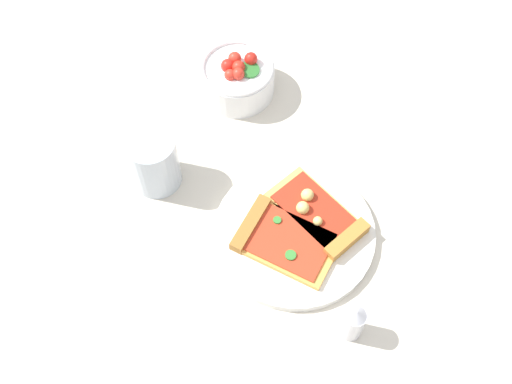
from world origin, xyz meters
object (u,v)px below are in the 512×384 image
at_px(plate, 294,233).
at_px(salad_bowl, 237,77).
at_px(pizza_slice_far, 320,216).
at_px(soda_glass, 154,162).
at_px(pepper_shaker, 353,322).
at_px(pizza_slice_near, 281,238).

distance_m(plate, salad_bowl, 0.30).
bearing_deg(pizza_slice_far, soda_glass, 144.84).
bearing_deg(plate, salad_bowl, 89.99).
relative_size(plate, pepper_shaker, 3.22).
relative_size(pizza_slice_far, soda_glass, 1.67).
relative_size(plate, pizza_slice_near, 1.44).
xyz_separation_m(pizza_slice_far, salad_bowl, (-0.04, 0.29, 0.01)).
xyz_separation_m(pizza_slice_far, pepper_shaker, (-0.02, -0.17, 0.02)).
bearing_deg(salad_bowl, soda_glass, -142.15).
distance_m(pizza_slice_near, salad_bowl, 0.30).
distance_m(plate, pizza_slice_near, 0.03).
xyz_separation_m(pizza_slice_near, pizza_slice_far, (0.07, 0.02, 0.00)).
xyz_separation_m(plate, pizza_slice_far, (0.04, 0.01, 0.01)).
relative_size(salad_bowl, pepper_shaker, 1.67).
bearing_deg(salad_bowl, plate, -90.01).
xyz_separation_m(plate, salad_bowl, (0.00, 0.29, 0.03)).
relative_size(soda_glass, pepper_shaker, 1.33).
xyz_separation_m(pizza_slice_near, salad_bowl, (0.02, 0.30, 0.01)).
height_order(plate, salad_bowl, salad_bowl).
xyz_separation_m(salad_bowl, soda_glass, (-0.17, -0.13, 0.01)).
xyz_separation_m(plate, soda_glass, (-0.17, 0.16, 0.04)).
bearing_deg(plate, soda_glass, 137.10).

